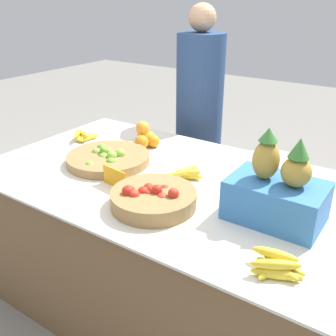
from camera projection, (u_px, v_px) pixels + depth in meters
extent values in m
plane|color=gray|center=(168.00, 301.00, 2.18)|extent=(12.00, 12.00, 0.00)
cube|color=brown|center=(168.00, 245.00, 2.02)|extent=(1.74, 1.03, 0.75)
cube|color=silver|center=(168.00, 179.00, 1.87)|extent=(1.81, 1.07, 0.01)
cylinder|color=olive|center=(108.00, 159.00, 2.02)|extent=(0.42, 0.42, 0.05)
sphere|color=#7AB238|center=(90.00, 166.00, 1.91)|extent=(0.05, 0.05, 0.05)
sphere|color=#6BA333|center=(102.00, 148.00, 2.11)|extent=(0.05, 0.05, 0.05)
sphere|color=#6BA333|center=(105.00, 156.00, 2.03)|extent=(0.04, 0.04, 0.04)
sphere|color=#7AB238|center=(102.00, 153.00, 2.08)|extent=(0.05, 0.05, 0.05)
sphere|color=#6BA333|center=(104.00, 150.00, 2.02)|extent=(0.04, 0.04, 0.04)
sphere|color=#89BC42|center=(121.00, 154.00, 2.00)|extent=(0.05, 0.05, 0.05)
sphere|color=#89BC42|center=(108.00, 152.00, 2.04)|extent=(0.04, 0.04, 0.04)
sphere|color=#89BC42|center=(112.00, 156.00, 1.98)|extent=(0.05, 0.05, 0.05)
sphere|color=#7AB238|center=(104.00, 158.00, 2.00)|extent=(0.06, 0.06, 0.06)
sphere|color=#6BA333|center=(111.00, 163.00, 1.93)|extent=(0.05, 0.05, 0.05)
sphere|color=#7AB238|center=(109.00, 161.00, 1.98)|extent=(0.05, 0.05, 0.05)
sphere|color=#7AB238|center=(97.00, 153.00, 2.05)|extent=(0.05, 0.05, 0.05)
sphere|color=#89BC42|center=(116.00, 158.00, 2.00)|extent=(0.05, 0.05, 0.05)
sphere|color=#6BA333|center=(117.00, 154.00, 2.05)|extent=(0.04, 0.04, 0.04)
cylinder|color=olive|center=(154.00, 199.00, 1.61)|extent=(0.35, 0.35, 0.07)
sphere|color=red|center=(152.00, 191.00, 1.60)|extent=(0.05, 0.05, 0.05)
sphere|color=red|center=(143.00, 192.00, 1.60)|extent=(0.05, 0.05, 0.05)
sphere|color=red|center=(174.00, 193.00, 1.55)|extent=(0.05, 0.05, 0.05)
sphere|color=red|center=(148.00, 199.00, 1.58)|extent=(0.04, 0.04, 0.04)
sphere|color=red|center=(154.00, 199.00, 1.61)|extent=(0.04, 0.04, 0.04)
sphere|color=red|center=(159.00, 203.00, 1.59)|extent=(0.05, 0.05, 0.05)
sphere|color=red|center=(153.00, 192.00, 1.60)|extent=(0.04, 0.04, 0.04)
sphere|color=red|center=(149.00, 194.00, 1.59)|extent=(0.04, 0.04, 0.04)
sphere|color=red|center=(168.00, 207.00, 1.56)|extent=(0.04, 0.04, 0.04)
sphere|color=red|center=(162.00, 199.00, 1.57)|extent=(0.05, 0.05, 0.05)
sphere|color=red|center=(157.00, 200.00, 1.59)|extent=(0.05, 0.05, 0.05)
sphere|color=red|center=(150.00, 193.00, 1.61)|extent=(0.04, 0.04, 0.04)
sphere|color=red|center=(149.00, 189.00, 1.63)|extent=(0.05, 0.05, 0.05)
sphere|color=red|center=(134.00, 195.00, 1.57)|extent=(0.05, 0.05, 0.05)
sphere|color=red|center=(139.00, 211.00, 1.52)|extent=(0.05, 0.05, 0.05)
sphere|color=red|center=(157.00, 190.00, 1.58)|extent=(0.04, 0.04, 0.04)
sphere|color=red|center=(164.00, 191.00, 1.64)|extent=(0.05, 0.05, 0.05)
sphere|color=red|center=(128.00, 191.00, 1.58)|extent=(0.05, 0.05, 0.05)
sphere|color=red|center=(130.00, 191.00, 1.58)|extent=(0.04, 0.04, 0.04)
sphere|color=orange|center=(142.00, 142.00, 2.18)|extent=(0.08, 0.08, 0.08)
sphere|color=orange|center=(144.00, 134.00, 2.32)|extent=(0.07, 0.07, 0.07)
sphere|color=orange|center=(150.00, 138.00, 2.25)|extent=(0.08, 0.08, 0.08)
sphere|color=orange|center=(148.00, 138.00, 2.24)|extent=(0.08, 0.08, 0.08)
sphere|color=orange|center=(154.00, 141.00, 2.21)|extent=(0.07, 0.07, 0.07)
sphere|color=orange|center=(143.00, 128.00, 2.23)|extent=(0.08, 0.08, 0.08)
sphere|color=orange|center=(143.00, 130.00, 2.24)|extent=(0.07, 0.07, 0.07)
cylinder|color=silver|center=(272.00, 169.00, 1.86)|extent=(0.29, 0.29, 0.08)
cube|color=orange|center=(115.00, 178.00, 1.76)|extent=(0.15, 0.03, 0.09)
cube|color=#3370B7|center=(276.00, 201.00, 1.50)|extent=(0.36, 0.24, 0.16)
ellipsoid|color=#B28E38|center=(266.00, 160.00, 1.46)|extent=(0.10, 0.10, 0.15)
cone|color=#387A33|center=(269.00, 134.00, 1.42)|extent=(0.07, 0.07, 0.05)
ellipsoid|color=#B28E38|center=(296.00, 172.00, 1.41)|extent=(0.11, 0.11, 0.11)
cone|color=#387A33|center=(300.00, 148.00, 1.37)|extent=(0.08, 0.08, 0.07)
ellipsoid|color=yellow|center=(81.00, 137.00, 2.34)|extent=(0.09, 0.14, 0.03)
ellipsoid|color=yellow|center=(87.00, 137.00, 2.32)|extent=(0.05, 0.14, 0.04)
ellipsoid|color=yellow|center=(88.00, 137.00, 2.33)|extent=(0.08, 0.13, 0.03)
ellipsoid|color=yellow|center=(83.00, 138.00, 2.33)|extent=(0.11, 0.12, 0.03)
ellipsoid|color=yellow|center=(89.00, 137.00, 2.34)|extent=(0.06, 0.13, 0.03)
ellipsoid|color=yellow|center=(77.00, 133.00, 2.31)|extent=(0.10, 0.14, 0.03)
ellipsoid|color=yellow|center=(83.00, 134.00, 2.32)|extent=(0.13, 0.08, 0.03)
ellipsoid|color=yellow|center=(189.00, 175.00, 1.85)|extent=(0.14, 0.07, 0.03)
ellipsoid|color=yellow|center=(187.00, 173.00, 1.88)|extent=(0.12, 0.06, 0.03)
ellipsoid|color=yellow|center=(181.00, 175.00, 1.85)|extent=(0.14, 0.14, 0.04)
ellipsoid|color=yellow|center=(187.00, 171.00, 1.83)|extent=(0.07, 0.15, 0.03)
ellipsoid|color=yellow|center=(189.00, 173.00, 1.82)|extent=(0.10, 0.10, 0.03)
ellipsoid|color=yellow|center=(277.00, 269.00, 1.23)|extent=(0.15, 0.07, 0.04)
ellipsoid|color=yellow|center=(272.00, 270.00, 1.22)|extent=(0.06, 0.13, 0.03)
ellipsoid|color=yellow|center=(276.00, 274.00, 1.21)|extent=(0.16, 0.09, 0.03)
ellipsoid|color=yellow|center=(283.00, 267.00, 1.24)|extent=(0.15, 0.03, 0.03)
ellipsoid|color=yellow|center=(274.00, 262.00, 1.26)|extent=(0.11, 0.10, 0.03)
ellipsoid|color=yellow|center=(275.00, 254.00, 1.25)|extent=(0.15, 0.05, 0.03)
ellipsoid|color=yellow|center=(276.00, 265.00, 1.20)|extent=(0.15, 0.11, 0.03)
cylinder|color=navy|center=(198.00, 133.00, 2.73)|extent=(0.32, 0.32, 1.33)
sphere|color=tan|center=(202.00, 17.00, 2.42)|extent=(0.17, 0.17, 0.17)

